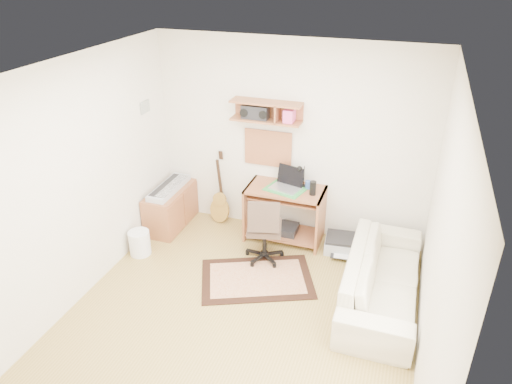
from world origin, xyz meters
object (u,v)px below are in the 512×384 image
(desk, at_px, (285,214))
(cabinet, at_px, (171,208))
(task_chair, at_px, (265,228))
(sofa, at_px, (383,271))
(printer, at_px, (344,245))

(desk, xyz_separation_m, cabinet, (-1.60, -0.18, -0.10))
(desk, height_order, task_chair, task_chair)
(sofa, bearing_deg, cabinet, 76.97)
(desk, distance_m, printer, 0.87)
(task_chair, bearing_deg, cabinet, 151.73)
(desk, height_order, sofa, sofa)
(task_chair, bearing_deg, desk, 65.12)
(cabinet, distance_m, sofa, 3.04)
(task_chair, relative_size, sofa, 0.47)
(desk, bearing_deg, sofa, -32.32)
(task_chair, height_order, cabinet, task_chair)
(desk, relative_size, sofa, 0.51)
(printer, bearing_deg, desk, 171.88)
(cabinet, height_order, printer, cabinet)
(task_chair, relative_size, cabinet, 1.02)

